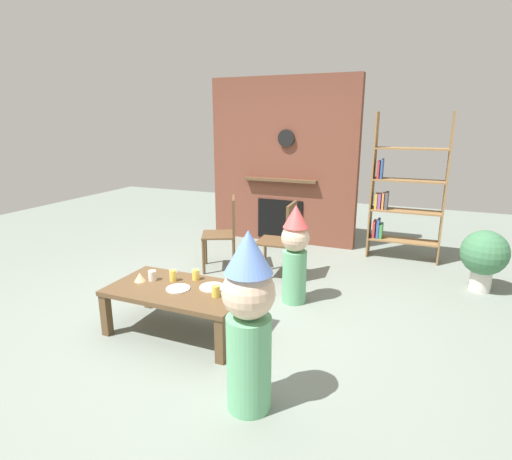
# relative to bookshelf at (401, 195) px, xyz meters

# --- Properties ---
(ground_plane) EXTENTS (12.00, 12.00, 0.00)m
(ground_plane) POSITION_rel_bookshelf_xyz_m (-1.36, -2.40, -0.86)
(ground_plane) COLOR gray
(brick_fireplace_feature) EXTENTS (2.20, 0.28, 2.40)m
(brick_fireplace_feature) POSITION_rel_bookshelf_xyz_m (-1.69, 0.20, 0.33)
(brick_fireplace_feature) COLOR brown
(brick_fireplace_feature) RESTS_ON ground_plane
(bookshelf) EXTENTS (0.90, 0.28, 1.90)m
(bookshelf) POSITION_rel_bookshelf_xyz_m (0.00, 0.00, 0.00)
(bookshelf) COLOR olive
(bookshelf) RESTS_ON ground_plane
(coffee_table) EXTENTS (1.19, 0.67, 0.41)m
(coffee_table) POSITION_rel_bookshelf_xyz_m (-1.60, -2.80, -0.51)
(coffee_table) COLOR brown
(coffee_table) RESTS_ON ground_plane
(paper_cup_near_left) EXTENTS (0.07, 0.07, 0.09)m
(paper_cup_near_left) POSITION_rel_bookshelf_xyz_m (-1.22, -2.83, -0.40)
(paper_cup_near_left) COLOR #F2CC4C
(paper_cup_near_left) RESTS_ON coffee_table
(paper_cup_near_right) EXTENTS (0.06, 0.06, 0.10)m
(paper_cup_near_right) POSITION_rel_bookshelf_xyz_m (-1.73, -2.69, -0.40)
(paper_cup_near_right) COLOR #F2CC4C
(paper_cup_near_right) RESTS_ON coffee_table
(paper_cup_center) EXTENTS (0.07, 0.07, 0.09)m
(paper_cup_center) POSITION_rel_bookshelf_xyz_m (-1.55, -2.58, -0.40)
(paper_cup_center) COLOR #F2CC4C
(paper_cup_center) RESTS_ON coffee_table
(paper_cup_far_left) EXTENTS (0.07, 0.07, 0.09)m
(paper_cup_far_left) POSITION_rel_bookshelf_xyz_m (-1.90, -2.75, -0.41)
(paper_cup_far_left) COLOR silver
(paper_cup_far_left) RESTS_ON coffee_table
(paper_plate_front) EXTENTS (0.20, 0.20, 0.01)m
(paper_plate_front) POSITION_rel_bookshelf_xyz_m (-1.58, -2.83, -0.44)
(paper_plate_front) COLOR white
(paper_plate_front) RESTS_ON coffee_table
(paper_plate_rear) EXTENTS (0.22, 0.22, 0.01)m
(paper_plate_rear) POSITION_rel_bookshelf_xyz_m (-1.33, -2.69, -0.44)
(paper_plate_rear) COLOR white
(paper_plate_rear) RESTS_ON coffee_table
(birthday_cake_slice) EXTENTS (0.10, 0.10, 0.08)m
(birthday_cake_slice) POSITION_rel_bookshelf_xyz_m (-1.99, -2.81, -0.41)
(birthday_cake_slice) COLOR #EAC68C
(birthday_cake_slice) RESTS_ON coffee_table
(table_fork) EXTENTS (0.05, 0.15, 0.01)m
(table_fork) POSITION_rel_bookshelf_xyz_m (-1.80, -2.57, -0.45)
(table_fork) COLOR silver
(table_fork) RESTS_ON coffee_table
(child_with_cone_hat) EXTENTS (0.33, 0.33, 1.18)m
(child_with_cone_hat) POSITION_rel_bookshelf_xyz_m (-0.65, -3.46, -0.23)
(child_with_cone_hat) COLOR #66B27F
(child_with_cone_hat) RESTS_ON ground_plane
(child_in_pink) EXTENTS (0.28, 0.28, 1.01)m
(child_in_pink) POSITION_rel_bookshelf_xyz_m (-0.86, -1.84, -0.33)
(child_in_pink) COLOR #66B27F
(child_in_pink) RESTS_ON ground_plane
(dining_chair_left) EXTENTS (0.53, 0.53, 0.90)m
(dining_chair_left) POSITION_rel_bookshelf_xyz_m (-1.92, -1.25, -0.35)
(dining_chair_left) COLOR brown
(dining_chair_left) RESTS_ON ground_plane
(dining_chair_middle) EXTENTS (0.43, 0.43, 0.90)m
(dining_chair_middle) POSITION_rel_bookshelf_xyz_m (-1.17, -1.28, -0.35)
(dining_chair_middle) COLOR brown
(dining_chair_middle) RESTS_ON ground_plane
(potted_plant_tall) EXTENTS (0.48, 0.48, 0.67)m
(potted_plant_tall) POSITION_rel_bookshelf_xyz_m (0.93, -0.80, -0.45)
(potted_plant_tall) COLOR beige
(potted_plant_tall) RESTS_ON ground_plane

